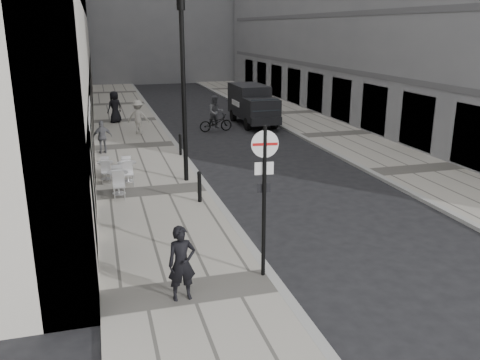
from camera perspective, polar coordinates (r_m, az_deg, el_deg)
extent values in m
plane|color=black|center=(10.16, 9.31, -18.39)|extent=(120.00, 120.00, 0.00)
cube|color=gray|center=(26.16, -11.60, 3.69)|extent=(4.00, 60.00, 0.12)
cube|color=gray|center=(29.04, 10.63, 5.02)|extent=(4.00, 60.00, 0.12)
imported|color=black|center=(11.11, -6.56, -9.29)|extent=(0.64, 0.44, 1.68)
cylinder|color=black|center=(11.70, 2.71, -2.64)|extent=(0.09, 0.09, 3.63)
cylinder|color=white|center=(11.31, 2.81, 4.06)|extent=(0.62, 0.11, 0.62)
cube|color=#B21414|center=(11.29, 2.84, 4.04)|extent=(0.57, 0.08, 0.06)
cube|color=white|center=(11.48, 2.72, 1.31)|extent=(0.44, 0.08, 0.29)
cylinder|color=black|center=(19.20, -6.33, 9.20)|extent=(0.17, 0.17, 6.41)
cylinder|color=black|center=(19.05, -6.66, 18.96)|extent=(0.30, 0.30, 0.37)
cylinder|color=black|center=(17.23, -4.56, -0.85)|extent=(0.13, 0.13, 1.00)
cylinder|color=black|center=(23.74, -6.72, 3.90)|extent=(0.12, 0.12, 0.93)
cylinder|color=black|center=(30.03, 0.85, 6.31)|extent=(0.27, 0.75, 0.75)
cylinder|color=black|center=(30.55, 3.84, 6.45)|extent=(0.27, 0.75, 0.75)
cylinder|color=black|center=(33.06, -0.77, 7.27)|extent=(0.27, 0.75, 0.75)
cylinder|color=black|center=(33.52, 1.98, 7.39)|extent=(0.27, 0.75, 0.75)
cube|color=black|center=(32.41, 1.01, 9.01)|extent=(1.90, 3.39, 1.88)
cube|color=black|center=(30.06, 2.43, 7.85)|extent=(1.89, 1.70, 1.32)
cube|color=#1E2328|center=(29.34, 2.88, 8.36)|extent=(1.65, 0.34, 0.69)
imported|color=black|center=(29.71, -2.75, 6.44)|extent=(1.99, 0.85, 1.02)
imported|color=#4C4C50|center=(29.61, -2.76, 7.62)|extent=(1.00, 0.81, 1.92)
imported|color=#5C5C61|center=(24.72, -15.19, 4.68)|extent=(0.97, 0.57, 1.55)
imported|color=#B9B4AB|center=(28.95, -11.35, 6.96)|extent=(1.36, 1.01, 1.87)
imported|color=black|center=(32.75, -13.88, 7.97)|extent=(1.13, 1.01, 1.94)
cylinder|color=silver|center=(20.07, -12.46, -0.10)|extent=(0.44, 0.44, 0.03)
cylinder|color=silver|center=(19.97, -12.52, 0.90)|extent=(0.06, 0.06, 0.74)
cylinder|color=silver|center=(19.88, -12.59, 1.92)|extent=(0.70, 0.70, 0.03)
cylinder|color=silver|center=(20.56, -14.78, 0.13)|extent=(0.40, 0.40, 0.03)
cylinder|color=silver|center=(20.47, -14.84, 1.02)|extent=(0.05, 0.05, 0.67)
cylinder|color=silver|center=(20.38, -14.91, 1.93)|extent=(0.63, 0.63, 0.03)
cylinder|color=#B7B7BA|center=(18.63, -13.43, -1.47)|extent=(0.46, 0.46, 0.03)
cylinder|color=#B7B7BA|center=(18.52, -13.51, -0.34)|extent=(0.06, 0.06, 0.78)
cylinder|color=#B7B7BA|center=(18.41, -13.60, 0.82)|extent=(0.74, 0.74, 0.03)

